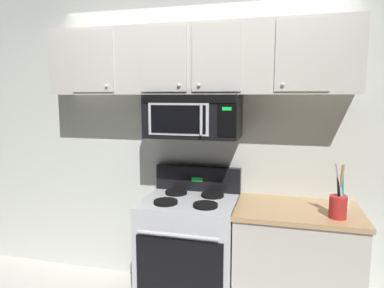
{
  "coord_description": "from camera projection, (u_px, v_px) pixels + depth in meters",
  "views": [
    {
      "loc": [
        0.69,
        -2.18,
        1.74
      ],
      "look_at": [
        0.0,
        0.49,
        1.35
      ],
      "focal_mm": 32.0,
      "sensor_mm": 36.0,
      "label": 1
    }
  ],
  "objects": [
    {
      "name": "salt_shaker",
      "position": [
        347.0,
        201.0,
        2.57
      ],
      "size": [
        0.04,
        0.04,
        0.11
      ],
      "color": "white",
      "rests_on": "counter_segment"
    },
    {
      "name": "utensil_crock_red",
      "position": [
        338.0,
        204.0,
        2.36
      ],
      "size": [
        0.12,
        0.12,
        0.38
      ],
      "color": "red",
      "rests_on": "counter_segment"
    },
    {
      "name": "back_wall",
      "position": [
        200.0,
        140.0,
        3.08
      ],
      "size": [
        5.2,
        0.1,
        2.7
      ],
      "primitive_type": "cube",
      "color": "silver",
      "rests_on": "ground_plane"
    },
    {
      "name": "over_range_microwave",
      "position": [
        194.0,
        116.0,
        2.81
      ],
      "size": [
        0.76,
        0.43,
        0.35
      ],
      "color": "black"
    },
    {
      "name": "counter_segment",
      "position": [
        295.0,
        264.0,
        2.65
      ],
      "size": [
        0.93,
        0.65,
        0.9
      ],
      "color": "#BCB7AD",
      "rests_on": "ground_plane"
    },
    {
      "name": "stove_range",
      "position": [
        190.0,
        250.0,
        2.85
      ],
      "size": [
        0.76,
        0.69,
        1.12
      ],
      "color": "#B7BABF",
      "rests_on": "ground_plane"
    },
    {
      "name": "upper_cabinets",
      "position": [
        195.0,
        60.0,
        2.77
      ],
      "size": [
        2.5,
        0.36,
        0.55
      ],
      "color": "#BCB7AD"
    }
  ]
}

